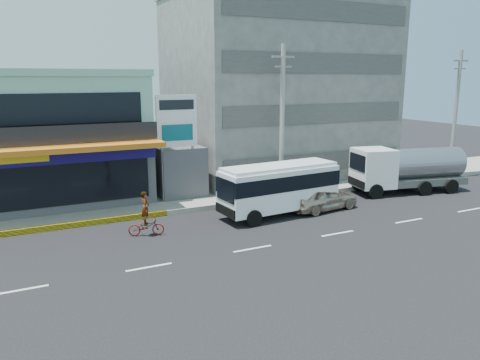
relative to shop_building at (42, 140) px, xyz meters
name	(u,v)px	position (x,y,z in m)	size (l,w,h in m)	color
ground	(253,249)	(8.00, -13.95, -4.00)	(120.00, 120.00, 0.00)	black
sidewalk	(253,192)	(13.00, -4.45, -3.85)	(70.00, 5.00, 0.30)	gray
shop_building	(42,140)	(0.00, 0.00, 0.00)	(12.40, 11.70, 8.00)	#444449
concrete_building	(276,89)	(18.00, 1.05, 3.00)	(16.00, 12.00, 14.00)	gray
gap_structure	(172,169)	(8.00, -1.95, -2.25)	(3.00, 6.00, 3.50)	#444449
satellite_dish	(176,145)	(8.00, -2.95, -0.42)	(1.50, 1.50, 0.15)	slate
billboard	(177,127)	(7.50, -4.75, 0.93)	(2.60, 0.18, 6.90)	gray
utility_pole_near	(282,122)	(14.00, -6.55, 1.15)	(1.60, 0.30, 10.00)	#999993
utility_pole_far	(455,113)	(30.00, -6.55, 1.15)	(1.60, 0.30, 10.00)	#999993
minibus	(279,185)	(12.00, -9.65, -2.20)	(7.33, 2.95, 3.00)	white
sedan	(322,197)	(14.92, -9.92, -3.21)	(1.86, 4.63, 1.58)	#BEA991
tanker_truck	(405,168)	(22.76, -8.76, -2.29)	(8.38, 3.99, 3.18)	white
motorcycle_rider	(146,221)	(4.00, -9.85, -3.23)	(1.92, 1.14, 2.32)	maroon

